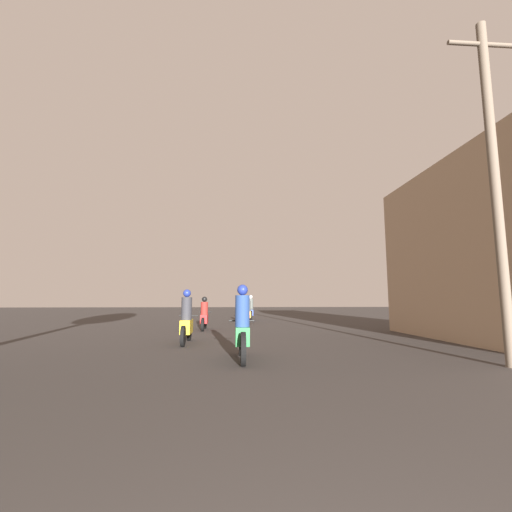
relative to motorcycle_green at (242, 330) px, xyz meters
name	(u,v)px	position (x,y,z in m)	size (l,w,h in m)	color
motorcycle_green	(242,330)	(0.00, 0.00, 0.00)	(0.60, 2.01, 1.67)	black
motorcycle_yellow	(187,322)	(-1.61, 3.05, -0.01)	(0.60, 2.07, 1.64)	black
motorcycle_red	(204,316)	(-1.43, 7.76, -0.07)	(0.60, 2.04, 1.46)	black
motorcycle_orange	(248,312)	(0.70, 11.64, -0.05)	(0.60, 1.96, 1.50)	black
motorcycle_blue	(251,310)	(1.01, 14.43, -0.02)	(0.60, 2.05, 1.61)	black
building_right_near	(504,251)	(8.87, 2.98, 2.29)	(4.52, 7.76, 5.91)	tan
utility_pole_near	(494,177)	(5.29, -1.17, 3.24)	(1.60, 0.20, 7.48)	#6B5B4C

